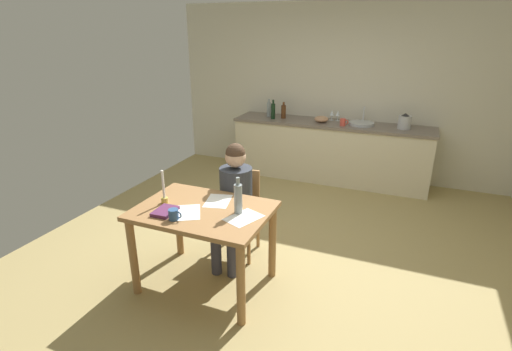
# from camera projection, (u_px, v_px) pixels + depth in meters

# --- Properties ---
(ground_plane) EXTENTS (5.20, 5.20, 0.04)m
(ground_plane) POSITION_uv_depth(u_px,v_px,m) (281.00, 250.00, 4.13)
(ground_plane) COLOR tan
(wall_back) EXTENTS (5.20, 0.12, 2.60)m
(wall_back) POSITION_uv_depth(u_px,v_px,m) (338.00, 92.00, 5.90)
(wall_back) COLOR beige
(wall_back) RESTS_ON ground
(kitchen_counter) EXTENTS (2.94, 0.64, 0.90)m
(kitchen_counter) POSITION_uv_depth(u_px,v_px,m) (329.00, 151.00, 5.89)
(kitchen_counter) COLOR beige
(kitchen_counter) RESTS_ON ground
(dining_table) EXTENTS (1.14, 0.82, 0.76)m
(dining_table) POSITION_uv_depth(u_px,v_px,m) (204.00, 222.00, 3.32)
(dining_table) COLOR #9E7042
(dining_table) RESTS_ON ground
(chair_at_table) EXTENTS (0.44, 0.44, 0.87)m
(chair_at_table) POSITION_uv_depth(u_px,v_px,m) (239.00, 208.00, 3.93)
(chair_at_table) COLOR #9E7042
(chair_at_table) RESTS_ON ground
(person_seated) EXTENTS (0.36, 0.61, 1.19)m
(person_seated) POSITION_uv_depth(u_px,v_px,m) (234.00, 197.00, 3.72)
(person_seated) COLOR #333842
(person_seated) RESTS_ON ground
(coffee_mug) EXTENTS (0.12, 0.08, 0.09)m
(coffee_mug) POSITION_uv_depth(u_px,v_px,m) (174.00, 214.00, 3.07)
(coffee_mug) COLOR #33598C
(coffee_mug) RESTS_ON dining_table
(candlestick) EXTENTS (0.06, 0.06, 0.30)m
(candlestick) POSITION_uv_depth(u_px,v_px,m) (164.00, 194.00, 3.36)
(candlestick) COLOR gold
(candlestick) RESTS_ON dining_table
(book_magazine) EXTENTS (0.17, 0.22, 0.03)m
(book_magazine) POSITION_uv_depth(u_px,v_px,m) (165.00, 211.00, 3.20)
(book_magazine) COLOR #5C2950
(book_magazine) RESTS_ON dining_table
(paper_letter) EXTENTS (0.28, 0.34, 0.00)m
(paper_letter) POSITION_uv_depth(u_px,v_px,m) (218.00, 201.00, 3.42)
(paper_letter) COLOR white
(paper_letter) RESTS_ON dining_table
(paper_bill) EXTENTS (0.30, 0.35, 0.00)m
(paper_bill) POSITION_uv_depth(u_px,v_px,m) (244.00, 218.00, 3.12)
(paper_bill) COLOR white
(paper_bill) RESTS_ON dining_table
(paper_envelope) EXTENTS (0.33, 0.36, 0.00)m
(paper_envelope) POSITION_uv_depth(u_px,v_px,m) (187.00, 212.00, 3.21)
(paper_envelope) COLOR white
(paper_envelope) RESTS_ON dining_table
(wine_bottle_on_table) EXTENTS (0.07, 0.07, 0.32)m
(wine_bottle_on_table) POSITION_uv_depth(u_px,v_px,m) (238.00, 198.00, 3.16)
(wine_bottle_on_table) COLOR #8C999E
(wine_bottle_on_table) RESTS_ON dining_table
(sink_unit) EXTENTS (0.36, 0.36, 0.24)m
(sink_unit) POSITION_uv_depth(u_px,v_px,m) (361.00, 123.00, 5.57)
(sink_unit) COLOR #B2B7BC
(sink_unit) RESTS_ON kitchen_counter
(bottle_oil) EXTENTS (0.07, 0.07, 0.28)m
(bottle_oil) POSITION_uv_depth(u_px,v_px,m) (269.00, 109.00, 6.09)
(bottle_oil) COLOR #8C999E
(bottle_oil) RESTS_ON kitchen_counter
(bottle_vinegar) EXTENTS (0.07, 0.07, 0.29)m
(bottle_vinegar) POSITION_uv_depth(u_px,v_px,m) (273.00, 111.00, 5.93)
(bottle_vinegar) COLOR black
(bottle_vinegar) RESTS_ON kitchen_counter
(bottle_wine_red) EXTENTS (0.07, 0.07, 0.25)m
(bottle_wine_red) POSITION_uv_depth(u_px,v_px,m) (283.00, 111.00, 5.97)
(bottle_wine_red) COLOR #593319
(bottle_wine_red) RESTS_ON kitchen_counter
(mixing_bowl) EXTENTS (0.21, 0.21, 0.09)m
(mixing_bowl) POSITION_uv_depth(u_px,v_px,m) (321.00, 119.00, 5.73)
(mixing_bowl) COLOR tan
(mixing_bowl) RESTS_ON kitchen_counter
(stovetop_kettle) EXTENTS (0.18, 0.18, 0.22)m
(stovetop_kettle) POSITION_uv_depth(u_px,v_px,m) (405.00, 122.00, 5.33)
(stovetop_kettle) COLOR #B7BABF
(stovetop_kettle) RESTS_ON kitchen_counter
(wine_glass_near_sink) EXTENTS (0.07, 0.07, 0.15)m
(wine_glass_near_sink) POSITION_uv_depth(u_px,v_px,m) (338.00, 114.00, 5.80)
(wine_glass_near_sink) COLOR silver
(wine_glass_near_sink) RESTS_ON kitchen_counter
(wine_glass_by_kettle) EXTENTS (0.07, 0.07, 0.15)m
(wine_glass_by_kettle) POSITION_uv_depth(u_px,v_px,m) (332.00, 113.00, 5.84)
(wine_glass_by_kettle) COLOR silver
(wine_glass_by_kettle) RESTS_ON kitchen_counter
(teacup_on_counter) EXTENTS (0.12, 0.08, 0.10)m
(teacup_on_counter) POSITION_uv_depth(u_px,v_px,m) (343.00, 122.00, 5.52)
(teacup_on_counter) COLOR #D84C3F
(teacup_on_counter) RESTS_ON kitchen_counter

